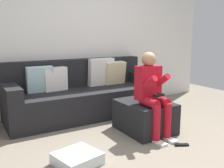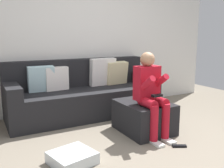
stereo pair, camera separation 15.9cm
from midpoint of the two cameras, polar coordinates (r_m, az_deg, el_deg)
name	(u,v)px [view 1 (the left image)]	position (r m, az deg, el deg)	size (l,w,h in m)	color
ground_plane	(164,152)	(3.05, 10.06, -14.79)	(6.96, 6.96, 0.00)	slate
wall_back	(83,33)	(4.60, -7.44, 11.29)	(5.36, 0.10, 2.71)	silver
couch_sectional	(83,95)	(4.25, -7.63, -2.38)	(2.45, 0.85, 0.92)	black
ottoman	(145,116)	(3.58, 6.04, -7.18)	(0.62, 0.74, 0.42)	black
person_seated	(152,90)	(3.31, 7.62, -1.45)	(0.32, 0.55, 1.10)	red
storage_bin	(77,159)	(2.77, -9.46, -16.10)	(0.42, 0.40, 0.12)	silver
remote_near_ottoman	(182,145)	(3.25, 13.89, -13.04)	(0.17, 0.05, 0.02)	black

